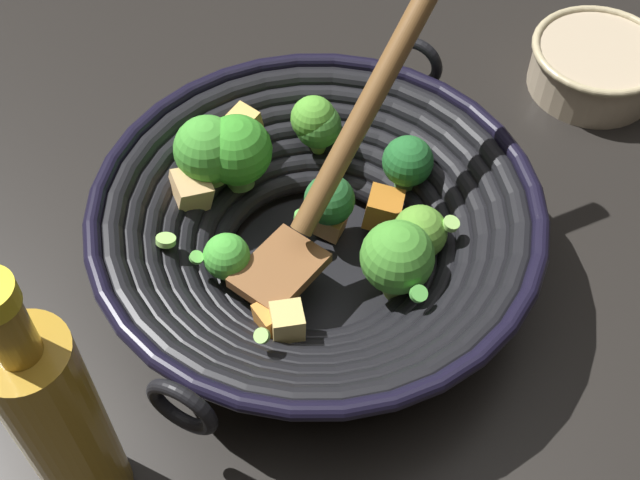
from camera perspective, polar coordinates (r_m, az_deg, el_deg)
The scene contains 4 objects.
ground_plane at distance 0.72m, azimuth -0.22°, elevation -1.97°, with size 4.00×4.00×0.00m, color black.
wok at distance 0.67m, azimuth -0.29°, elevation 1.09°, with size 0.36×0.36×0.25m.
cooking_oil_bottle at distance 0.56m, azimuth -17.23°, elevation -11.66°, with size 0.06×0.06×0.25m.
prep_bowl at distance 0.90m, azimuth 18.17°, elevation 11.19°, with size 0.13×0.13×0.05m.
Camera 1 is at (0.42, -0.04, 0.58)m, focal length 47.25 mm.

